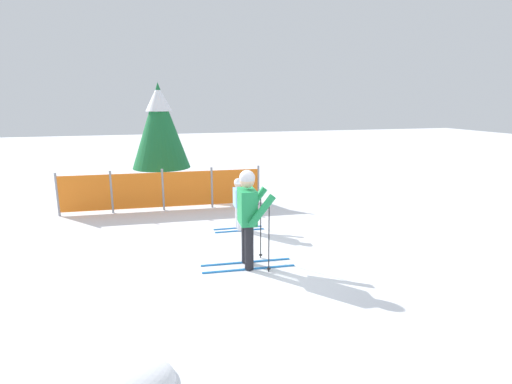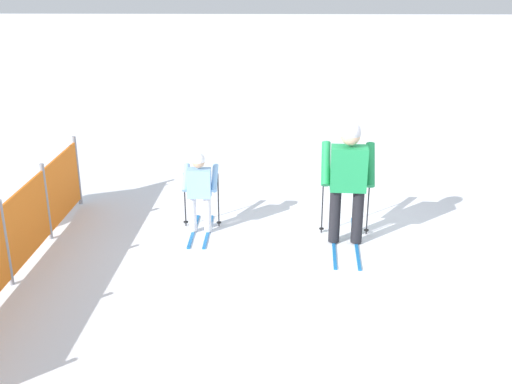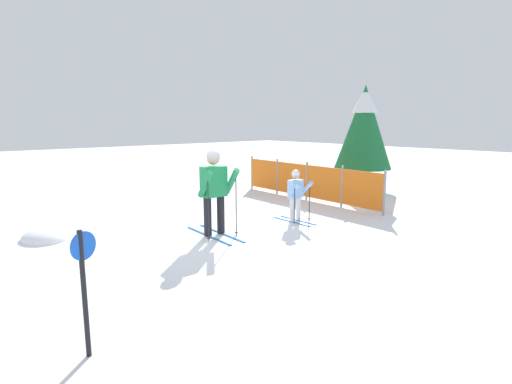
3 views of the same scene
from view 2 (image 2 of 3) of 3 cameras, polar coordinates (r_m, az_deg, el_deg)
ground_plane at (r=9.06m, az=8.52°, el=-4.66°), size 60.00×60.00×0.00m
skier_adult at (r=8.73m, az=8.22°, el=1.72°), size 1.67×0.76×1.74m
skier_child at (r=9.12m, az=-5.05°, el=0.50°), size 1.13×0.56×1.20m
safety_fence at (r=8.29m, az=-21.36°, el=-4.27°), size 5.29×0.35×1.12m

